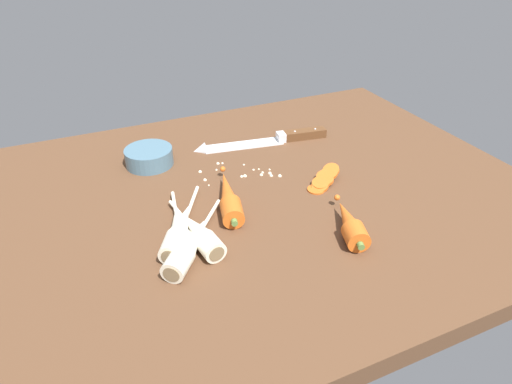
# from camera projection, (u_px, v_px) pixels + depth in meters

# --- Properties ---
(ground_plane) EXTENTS (1.20, 0.90, 0.04)m
(ground_plane) POSITION_uv_depth(u_px,v_px,m) (252.00, 201.00, 0.96)
(ground_plane) COLOR brown
(chefs_knife) EXTENTS (0.35, 0.09, 0.04)m
(chefs_knife) POSITION_uv_depth(u_px,v_px,m) (259.00, 141.00, 1.15)
(chefs_knife) COLOR silver
(chefs_knife) RESTS_ON ground_plane
(whole_carrot) EXTENTS (0.08, 0.21, 0.04)m
(whole_carrot) POSITION_uv_depth(u_px,v_px,m) (229.00, 198.00, 0.90)
(whole_carrot) COLOR #D6601E
(whole_carrot) RESTS_ON ground_plane
(whole_carrot_second) EXTENTS (0.08, 0.16, 0.04)m
(whole_carrot_second) POSITION_uv_depth(u_px,v_px,m) (350.00, 224.00, 0.83)
(whole_carrot_second) COLOR #D6601E
(whole_carrot_second) RESTS_ON ground_plane
(parsnip_front) EXTENTS (0.06, 0.20, 0.04)m
(parsnip_front) POSITION_uv_depth(u_px,v_px,m) (200.00, 234.00, 0.80)
(parsnip_front) COLOR silver
(parsnip_front) RESTS_ON ground_plane
(parsnip_mid_left) EXTENTS (0.13, 0.22, 0.04)m
(parsnip_mid_left) POSITION_uv_depth(u_px,v_px,m) (180.00, 229.00, 0.81)
(parsnip_mid_left) COLOR silver
(parsnip_mid_left) RESTS_ON ground_plane
(parsnip_mid_right) EXTENTS (0.16, 0.20, 0.04)m
(parsnip_mid_right) POSITION_uv_depth(u_px,v_px,m) (189.00, 245.00, 0.77)
(parsnip_mid_right) COLOR silver
(parsnip_mid_right) RESTS_ON ground_plane
(parsnip_back) EXTENTS (0.06, 0.21, 0.04)m
(parsnip_back) POSITION_uv_depth(u_px,v_px,m) (179.00, 230.00, 0.81)
(parsnip_back) COLOR silver
(parsnip_back) RESTS_ON ground_plane
(carrot_slice_stack) EXTENTS (0.10, 0.07, 0.04)m
(carrot_slice_stack) POSITION_uv_depth(u_px,v_px,m) (324.00, 180.00, 0.98)
(carrot_slice_stack) COLOR #D6601E
(carrot_slice_stack) RESTS_ON ground_plane
(prep_bowl) EXTENTS (0.11, 0.11, 0.04)m
(prep_bowl) POSITION_uv_depth(u_px,v_px,m) (149.00, 156.00, 1.05)
(prep_bowl) COLOR slate
(prep_bowl) RESTS_ON ground_plane
(mince_crumbs) EXTENTS (0.17, 0.12, 0.01)m
(mince_crumbs) POSITION_uv_depth(u_px,v_px,m) (244.00, 172.00, 1.02)
(mince_crumbs) COLOR beige
(mince_crumbs) RESTS_ON ground_plane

